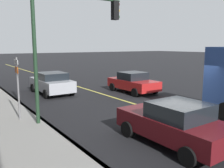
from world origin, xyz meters
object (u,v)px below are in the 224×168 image
street_sign_post (18,85)px  car_red (133,82)px  traffic_light_mast (71,31)px  car_silver (52,83)px  car_maroon (175,123)px

street_sign_post → car_red: bearing=-73.7°
traffic_light_mast → street_sign_post: traffic_light_mast is taller
traffic_light_mast → car_silver: bearing=-12.5°
car_silver → car_red: bearing=-119.9°
car_silver → traffic_light_mast: bearing=167.5°
car_red → traffic_light_mast: (-3.56, 6.54, 3.29)m
car_maroon → traffic_light_mast: size_ratio=0.71×
car_red → street_sign_post: bearing=106.3°
car_maroon → street_sign_post: 6.84m
car_maroon → car_silver: car_silver is taller
car_maroon → street_sign_post: street_sign_post is taller
car_silver → street_sign_post: size_ratio=1.44×
car_red → traffic_light_mast: traffic_light_mast is taller
traffic_light_mast → street_sign_post: bearing=64.4°
car_maroon → car_silver: size_ratio=0.99×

